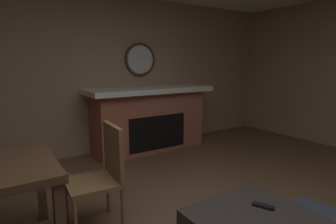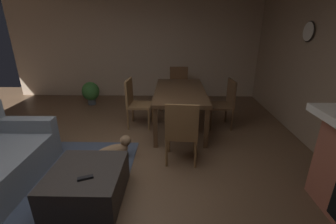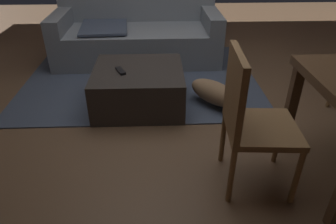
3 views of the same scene
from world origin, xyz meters
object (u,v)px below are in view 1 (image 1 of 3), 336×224
Objects in this scene: tv_remote at (263,206)px; dining_chair_west at (102,171)px; fireplace at (149,118)px; round_wall_mirror at (140,60)px.

dining_chair_west reaches higher than tv_remote.
fireplace is 3.67× the size of round_wall_mirror.
tv_remote is 0.17× the size of dining_chair_west.
fireplace is at bearing -129.90° from dining_chair_west.
round_wall_mirror is 3.63× the size of tv_remote.
fireplace is 2.29× the size of dining_chair_west.
tv_remote is at bearing 130.94° from dining_chair_west.
round_wall_mirror reaches higher than fireplace.
dining_chair_west is at bearing 50.10° from fireplace.
fireplace reaches higher than dining_chair_west.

